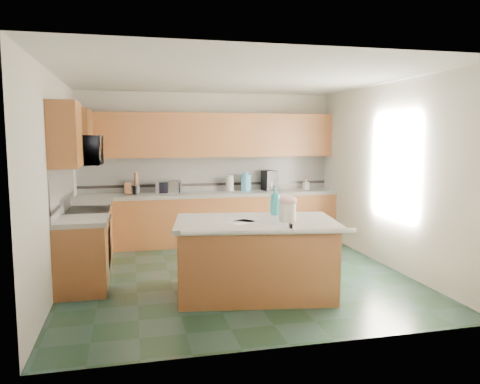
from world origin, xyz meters
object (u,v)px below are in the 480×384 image
object	(u,v)px
toaster_oven	(169,187)
coffee_maker	(269,181)
soap_bottle_island	(275,201)
island_base	(255,260)
knife_block	(128,189)
island_top	(256,223)
treat_jar	(288,212)

from	to	relation	value
toaster_oven	coffee_maker	xyz separation A→B (m)	(1.85, 0.03, 0.07)
soap_bottle_island	coffee_maker	xyz separation A→B (m)	(0.71, 2.60, 0.00)
soap_bottle_island	coffee_maker	size ratio (longest dim) A/B	0.98
island_base	knife_block	size ratio (longest dim) A/B	8.94
island_top	treat_jar	bearing A→B (deg)	-10.16
soap_bottle_island	toaster_oven	distance (m)	2.81
island_base	treat_jar	bearing A→B (deg)	-10.16
island_base	island_top	distance (m)	0.46
toaster_oven	coffee_maker	world-z (taller)	coffee_maker
island_base	island_top	world-z (taller)	island_top
island_base	coffee_maker	distance (m)	3.17
treat_jar	coffee_maker	size ratio (longest dim) A/B	0.57
treat_jar	soap_bottle_island	bearing A→B (deg)	76.93
island_top	toaster_oven	world-z (taller)	toaster_oven
island_base	treat_jar	distance (m)	0.71
coffee_maker	knife_block	bearing A→B (deg)	167.05
island_base	knife_block	world-z (taller)	knife_block
treat_jar	knife_block	xyz separation A→B (m)	(-1.86, 3.01, -0.00)
island_base	soap_bottle_island	xyz separation A→B (m)	(0.35, 0.32, 0.67)
island_base	soap_bottle_island	bearing A→B (deg)	51.95
island_top	coffee_maker	bearing A→B (deg)	79.40
knife_block	island_top	bearing A→B (deg)	-67.64
knife_block	coffee_maker	size ratio (longest dim) A/B	0.55
soap_bottle_island	toaster_oven	bearing A→B (deg)	134.38
knife_block	soap_bottle_island	bearing A→B (deg)	-59.34
soap_bottle_island	treat_jar	bearing A→B (deg)	-68.13
treat_jar	soap_bottle_island	xyz separation A→B (m)	(-0.01, 0.45, 0.08)
coffee_maker	island_base	bearing A→B (deg)	-123.47
soap_bottle_island	toaster_oven	xyz separation A→B (m)	(-1.14, 2.57, -0.07)
treat_jar	toaster_oven	world-z (taller)	toaster_oven
island_base	soap_bottle_island	size ratio (longest dim) A/B	5.02
island_top	soap_bottle_island	size ratio (longest dim) A/B	5.30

